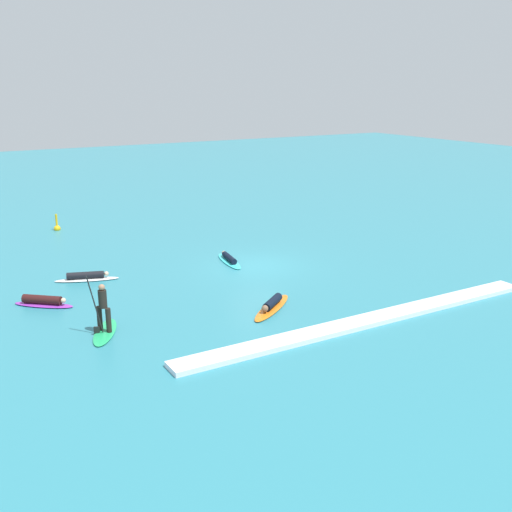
# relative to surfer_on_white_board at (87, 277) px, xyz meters

# --- Properties ---
(ground_plane) EXTENTS (120.00, 120.00, 0.00)m
(ground_plane) POSITION_rel_surfer_on_white_board_xyz_m (7.55, -1.90, -0.15)
(ground_plane) COLOR teal
(ground_plane) RESTS_ON ground
(surfer_on_white_board) EXTENTS (2.79, 1.44, 0.40)m
(surfer_on_white_board) POSITION_rel_surfer_on_white_board_xyz_m (0.00, 0.00, 0.00)
(surfer_on_white_board) COLOR white
(surfer_on_white_board) RESTS_ON ground_plane
(surfer_on_purple_board) EXTENTS (2.23, 2.03, 0.43)m
(surfer_on_purple_board) POSITION_rel_surfer_on_white_board_xyz_m (-2.31, -2.29, 0.02)
(surfer_on_purple_board) COLOR purple
(surfer_on_purple_board) RESTS_ON ground_plane
(surfer_on_green_board) EXTENTS (1.71, 2.48, 2.17)m
(surfer_on_green_board) POSITION_rel_surfer_on_white_board_xyz_m (-1.03, -6.13, 0.31)
(surfer_on_green_board) COLOR #23B266
(surfer_on_green_board) RESTS_ON ground_plane
(surfer_on_teal_board) EXTENTS (1.08, 2.93, 0.36)m
(surfer_on_teal_board) POSITION_rel_surfer_on_white_board_xyz_m (6.77, -0.63, -0.03)
(surfer_on_teal_board) COLOR #33C6CC
(surfer_on_teal_board) RESTS_ON ground_plane
(surfer_on_orange_board) EXTENTS (2.90, 2.43, 0.41)m
(surfer_on_orange_board) POSITION_rel_surfer_on_white_board_xyz_m (5.23, -7.07, -0.01)
(surfer_on_orange_board) COLOR orange
(surfer_on_orange_board) RESTS_ON ground_plane
(marker_buoy) EXTENTS (0.39, 0.39, 1.07)m
(marker_buoy) POSITION_rel_surfer_on_white_board_xyz_m (1.05, 10.36, 0.02)
(marker_buoy) COLOR yellow
(marker_buoy) RESTS_ON ground_plane
(wave_crest) EXTENTS (15.53, 0.90, 0.18)m
(wave_crest) POSITION_rel_surfer_on_white_board_xyz_m (7.55, -10.04, -0.06)
(wave_crest) COLOR white
(wave_crest) RESTS_ON ground_plane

